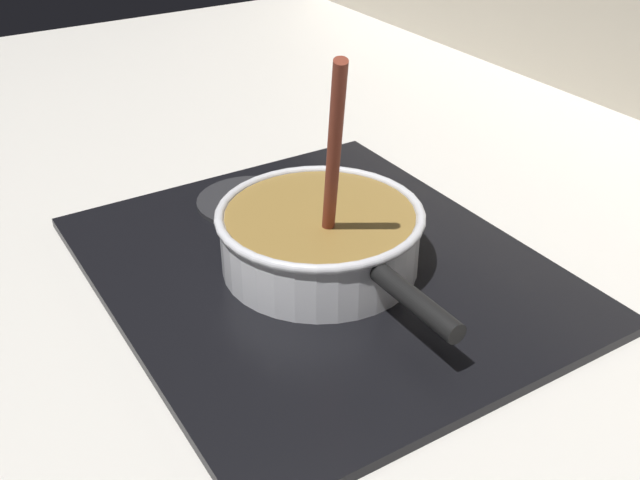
# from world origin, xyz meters

# --- Properties ---
(ground) EXTENTS (2.40, 1.60, 0.04)m
(ground) POSITION_xyz_m (0.00, 0.00, -0.02)
(ground) COLOR beige
(hob_plate) EXTENTS (0.56, 0.48, 0.01)m
(hob_plate) POSITION_xyz_m (0.03, 0.05, 0.01)
(hob_plate) COLOR black
(hob_plate) RESTS_ON ground
(burner_ring) EXTENTS (0.17, 0.17, 0.01)m
(burner_ring) POSITION_xyz_m (0.03, 0.05, 0.02)
(burner_ring) COLOR #592D0C
(burner_ring) RESTS_ON hob_plate
(spare_burner) EXTENTS (0.14, 0.14, 0.01)m
(spare_burner) POSITION_xyz_m (-0.15, 0.05, 0.01)
(spare_burner) COLOR #262628
(spare_burner) RESTS_ON hob_plate
(cooking_pan) EXTENTS (0.36, 0.24, 0.28)m
(cooking_pan) POSITION_xyz_m (0.03, 0.05, 0.05)
(cooking_pan) COLOR silver
(cooking_pan) RESTS_ON hob_plate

